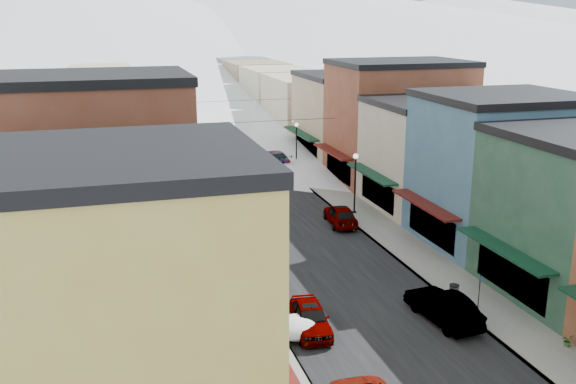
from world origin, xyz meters
TOP-DOWN VIEW (x-y plane):
  - road at (0.00, 60.00)m, footprint 10.00×160.00m
  - sidewalk_left at (-6.60, 60.00)m, footprint 3.20×160.00m
  - sidewalk_right at (6.60, 60.00)m, footprint 3.20×160.00m
  - curb_left at (-5.05, 60.00)m, footprint 0.10×160.00m
  - curb_right at (5.05, 60.00)m, footprint 0.10×160.00m
  - bldg_l_yellow at (-13.19, 4.00)m, footprint 11.30×8.70m
  - bldg_l_cream at (-13.19, 12.50)m, footprint 11.30×8.20m
  - bldg_l_brick_near at (-13.69, 20.50)m, footprint 12.30×8.20m
  - bldg_l_grayblue at (-13.19, 29.00)m, footprint 11.30×9.20m
  - bldg_l_brick_far at (-14.19, 38.00)m, footprint 13.30×9.20m
  - bldg_l_tan at (-13.19, 48.00)m, footprint 11.30×11.20m
  - bldg_r_blue at (13.19, 21.00)m, footprint 11.30×9.20m
  - bldg_r_cream at (13.69, 30.00)m, footprint 12.30×9.20m
  - bldg_r_brick_far at (14.19, 39.00)m, footprint 13.30×9.20m
  - bldg_r_tan at (13.19, 49.00)m, footprint 11.30×11.20m
  - distant_blocks at (0.00, 83.00)m, footprint 34.00×55.00m
  - mountain_ridge at (-19.47, 277.18)m, footprint 670.00×340.00m
  - overhead_cables at (0.00, 47.50)m, footprint 16.40×15.04m
  - car_silver_sedan at (-3.50, 11.90)m, footprint 2.25×4.50m
  - car_dark_hatch at (-4.30, 36.88)m, footprint 2.28×4.96m
  - car_silver_wagon at (-3.50, 44.59)m, footprint 2.38×5.24m
  - car_green_sedan at (3.50, 10.96)m, footprint 2.23×5.13m
  - car_gray_suv at (4.08, 27.56)m, footprint 2.37×4.83m
  - car_black_sedan at (4.30, 48.04)m, footprint 2.77×6.03m
  - car_lane_silver at (-0.79, 61.82)m, footprint 2.36×4.59m
  - car_lane_white at (0.69, 72.22)m, footprint 2.58×5.09m
  - parking_sign at (6.05, 11.62)m, footprint 0.08×0.26m
  - trash_can at (5.20, 12.75)m, footprint 0.55×0.55m
  - streetlamp_near at (6.10, 29.70)m, footprint 0.40×0.40m
  - streetlamp_far at (6.22, 46.09)m, footprint 0.39×0.39m
  - planter_near at (7.80, 6.69)m, footprint 0.63×0.59m
  - snow_pile_near at (-4.28, 11.52)m, footprint 2.56×2.77m
  - snow_pile_mid at (-4.28, 24.60)m, footprint 2.69×2.85m
  - snow_pile_far at (-4.88, 38.30)m, footprint 2.18×2.54m

SIDE VIEW (x-z plane):
  - road at x=0.00m, z-range 0.00..0.01m
  - sidewalk_left at x=-6.60m, z-range 0.00..0.15m
  - sidewalk_right at x=6.60m, z-range 0.00..0.15m
  - curb_left at x=-5.05m, z-range 0.00..0.15m
  - curb_right at x=5.05m, z-range 0.00..0.15m
  - planter_near at x=7.80m, z-range 0.15..0.70m
  - snow_pile_far at x=-4.88m, z-range -0.02..0.90m
  - snow_pile_near at x=-4.28m, z-range -0.02..1.06m
  - snow_pile_mid at x=-4.28m, z-range -0.03..1.11m
  - trash_can at x=5.20m, z-range 0.16..1.10m
  - car_lane_white at x=0.69m, z-range 0.00..1.38m
  - car_silver_sedan at x=-3.50m, z-range 0.00..1.47m
  - car_silver_wagon at x=-3.50m, z-range 0.00..1.49m
  - car_lane_silver at x=-0.79m, z-range 0.00..1.50m
  - car_dark_hatch at x=-4.30m, z-range 0.00..1.58m
  - car_gray_suv at x=4.08m, z-range 0.00..1.59m
  - car_green_sedan at x=3.50m, z-range 0.00..1.64m
  - car_black_sedan at x=4.30m, z-range 0.00..1.71m
  - parking_sign at x=6.05m, z-range 0.31..2.26m
  - streetlamp_far at x=6.22m, z-range 0.77..5.48m
  - streetlamp_near at x=6.10m, z-range 0.78..5.63m
  - distant_blocks at x=0.00m, z-range 0.00..8.00m
  - bldg_r_cream at x=13.69m, z-range 0.01..9.01m
  - bldg_l_grayblue at x=-13.19m, z-range 0.01..9.01m
  - bldg_r_tan at x=13.19m, z-range 0.01..9.51m
  - bldg_l_cream at x=-13.19m, z-range 0.01..9.51m
  - bldg_l_tan at x=-13.19m, z-range 0.01..10.01m
  - bldg_r_blue at x=13.19m, z-range 0.01..10.51m
  - bldg_l_brick_far at x=-14.19m, z-range 0.01..11.01m
  - bldg_r_brick_far at x=14.19m, z-range 0.01..11.51m
  - bldg_l_yellow at x=-13.19m, z-range 0.01..11.51m
  - overhead_cables at x=0.00m, z-range 6.18..6.22m
  - bldg_l_brick_near at x=-13.69m, z-range 0.01..12.51m
  - mountain_ridge at x=-19.47m, z-range -2.64..31.36m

